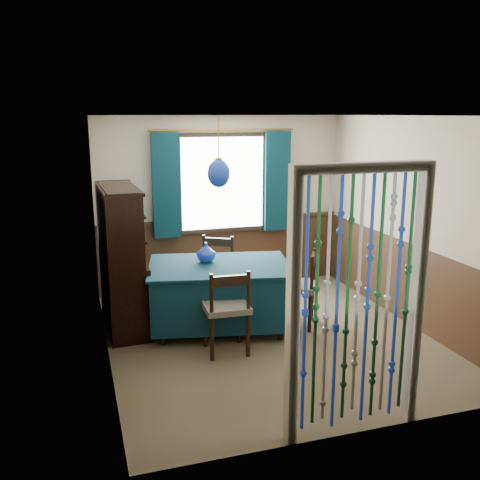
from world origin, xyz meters
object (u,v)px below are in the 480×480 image
object	(u,v)px
dining_table	(220,292)
sideboard	(122,278)
chair_near	(227,309)
vase_sideboard	(124,246)
chair_far	(215,271)
chair_right	(299,287)
chair_left	(139,289)
pendant_lamp	(219,173)
bowl_shelf	(127,233)
vase_table	(206,253)

from	to	relation	value
dining_table	sideboard	distance (m)	1.19
chair_near	vase_sideboard	distance (m)	1.68
chair_far	vase_sideboard	xyz separation A→B (m)	(-1.16, -0.04, 0.43)
chair_near	chair_far	xyz separation A→B (m)	(0.24, 1.38, -0.00)
chair_right	chair_left	bearing A→B (deg)	105.16
chair_near	sideboard	distance (m)	1.49
chair_left	pendant_lamp	xyz separation A→B (m)	(0.92, -0.25, 1.36)
pendant_lamp	chair_near	bearing A→B (deg)	-99.13
chair_right	bowl_shelf	distance (m)	2.13
vase_table	chair_near	bearing A→B (deg)	-89.34
chair_right	vase_sideboard	world-z (taller)	vase_sideboard
dining_table	vase_table	xyz separation A→B (m)	(-0.12, 0.17, 0.44)
vase_table	bowl_shelf	xyz separation A→B (m)	(-0.91, 0.06, 0.29)
chair_far	vase_table	distance (m)	0.71
dining_table	bowl_shelf	distance (m)	1.29
chair_near	sideboard	bearing A→B (deg)	133.85
dining_table	chair_right	distance (m)	0.96
dining_table	vase_sideboard	bearing A→B (deg)	158.74
dining_table	chair_far	xyz separation A→B (m)	(0.13, 0.70, 0.04)
dining_table	chair_far	distance (m)	0.72
chair_near	vase_sideboard	bearing A→B (deg)	127.16
vase_table	bowl_shelf	world-z (taller)	bowl_shelf
chair_far	bowl_shelf	bearing A→B (deg)	51.68
vase_sideboard	chair_near	bearing A→B (deg)	-55.56
vase_table	chair_right	bearing A→B (deg)	-19.04
dining_table	pendant_lamp	xyz separation A→B (m)	(0.00, 0.00, 1.41)
pendant_lamp	sideboard	bearing A→B (deg)	157.86
dining_table	vase_sideboard	size ratio (longest dim) A/B	11.11
chair_right	sideboard	xyz separation A→B (m)	(-2.03, 0.64, 0.10)
chair_right	sideboard	size ratio (longest dim) A/B	0.54
dining_table	chair_left	size ratio (longest dim) A/B	1.94
sideboard	bowl_shelf	world-z (taller)	sideboard
pendant_lamp	bowl_shelf	size ratio (longest dim) A/B	3.45
chair_far	bowl_shelf	world-z (taller)	bowl_shelf
chair_left	vase_sideboard	bearing A→B (deg)	-145.39
chair_near	pendant_lamp	xyz separation A→B (m)	(0.11, 0.68, 1.36)
dining_table	pendant_lamp	bearing A→B (deg)	101.53
chair_far	chair_left	distance (m)	1.14
sideboard	pendant_lamp	distance (m)	1.74
chair_near	vase_table	distance (m)	0.94
sideboard	vase_sideboard	world-z (taller)	sideboard
dining_table	sideboard	size ratio (longest dim) A/B	1.08
bowl_shelf	vase_table	bearing A→B (deg)	-3.74
chair_far	chair_right	world-z (taller)	chair_far
chair_far	pendant_lamp	size ratio (longest dim) A/B	1.19
dining_table	vase_table	bearing A→B (deg)	136.86
chair_near	chair_right	bearing A→B (deg)	27.41
sideboard	pendant_lamp	size ratio (longest dim) A/B	2.14
vase_sideboard	sideboard	bearing A→B (deg)	-105.25
chair_near	chair_left	bearing A→B (deg)	133.80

